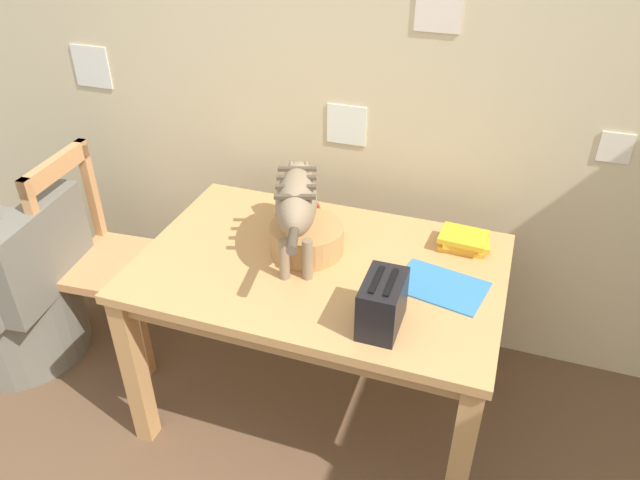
{
  "coord_description": "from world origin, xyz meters",
  "views": [
    {
      "loc": [
        0.53,
        -0.3,
        1.99
      ],
      "look_at": [
        -0.05,
        1.38,
        0.83
      ],
      "focal_mm": 33.88,
      "sensor_mm": 36.0,
      "label": 1
    }
  ],
  "objects_px": {
    "book_stack": "(464,240)",
    "toaster": "(382,304)",
    "coffee_mug": "(300,206)",
    "wooden_chair_near": "(108,259)",
    "magazine": "(441,286)",
    "wicker_basket": "(307,238)",
    "wicker_armchair": "(17,302)",
    "cat": "(297,201)",
    "saucer_bowl": "(300,219)",
    "dining_table": "(320,283)"
  },
  "relations": [
    {
      "from": "coffee_mug",
      "to": "wicker_basket",
      "type": "bearing_deg",
      "value": -62.72
    },
    {
      "from": "saucer_bowl",
      "to": "coffee_mug",
      "type": "bearing_deg",
      "value": 0.0
    },
    {
      "from": "wicker_basket",
      "to": "wicker_armchair",
      "type": "distance_m",
      "value": 1.44
    },
    {
      "from": "dining_table",
      "to": "saucer_bowl",
      "type": "distance_m",
      "value": 0.31
    },
    {
      "from": "wicker_basket",
      "to": "wooden_chair_near",
      "type": "bearing_deg",
      "value": 177.96
    },
    {
      "from": "cat",
      "to": "toaster",
      "type": "xyz_separation_m",
      "value": [
        0.39,
        -0.29,
        -0.14
      ]
    },
    {
      "from": "toaster",
      "to": "coffee_mug",
      "type": "bearing_deg",
      "value": 132.76
    },
    {
      "from": "magazine",
      "to": "coffee_mug",
      "type": "bearing_deg",
      "value": 169.99
    },
    {
      "from": "magazine",
      "to": "toaster",
      "type": "height_order",
      "value": "toaster"
    },
    {
      "from": "magazine",
      "to": "wooden_chair_near",
      "type": "xyz_separation_m",
      "value": [
        -1.47,
        0.09,
        -0.29
      ]
    },
    {
      "from": "book_stack",
      "to": "saucer_bowl",
      "type": "bearing_deg",
      "value": -176.46
    },
    {
      "from": "book_stack",
      "to": "wooden_chair_near",
      "type": "distance_m",
      "value": 1.55
    },
    {
      "from": "saucer_bowl",
      "to": "cat",
      "type": "bearing_deg",
      "value": -71.32
    },
    {
      "from": "wicker_basket",
      "to": "cat",
      "type": "bearing_deg",
      "value": -139.93
    },
    {
      "from": "magazine",
      "to": "book_stack",
      "type": "xyz_separation_m",
      "value": [
        0.04,
        0.27,
        0.03
      ]
    },
    {
      "from": "magazine",
      "to": "book_stack",
      "type": "distance_m",
      "value": 0.28
    },
    {
      "from": "cat",
      "to": "coffee_mug",
      "type": "bearing_deg",
      "value": 89.11
    },
    {
      "from": "coffee_mug",
      "to": "magazine",
      "type": "distance_m",
      "value": 0.65
    },
    {
      "from": "dining_table",
      "to": "saucer_bowl",
      "type": "xyz_separation_m",
      "value": [
        -0.17,
        0.24,
        0.11
      ]
    },
    {
      "from": "cat",
      "to": "wooden_chair_near",
      "type": "xyz_separation_m",
      "value": [
        -0.94,
        0.06,
        -0.5
      ]
    },
    {
      "from": "cat",
      "to": "wooden_chair_near",
      "type": "height_order",
      "value": "cat"
    },
    {
      "from": "coffee_mug",
      "to": "wicker_basket",
      "type": "relative_size",
      "value": 0.48
    },
    {
      "from": "wicker_armchair",
      "to": "coffee_mug",
      "type": "bearing_deg",
      "value": -80.36
    },
    {
      "from": "dining_table",
      "to": "wooden_chair_near",
      "type": "height_order",
      "value": "wooden_chair_near"
    },
    {
      "from": "toaster",
      "to": "magazine",
      "type": "bearing_deg",
      "value": 60.3
    },
    {
      "from": "wicker_armchair",
      "to": "saucer_bowl",
      "type": "bearing_deg",
      "value": -80.32
    },
    {
      "from": "coffee_mug",
      "to": "book_stack",
      "type": "distance_m",
      "value": 0.64
    },
    {
      "from": "cat",
      "to": "toaster",
      "type": "bearing_deg",
      "value": -55.43
    },
    {
      "from": "book_stack",
      "to": "wicker_armchair",
      "type": "distance_m",
      "value": 1.98
    },
    {
      "from": "coffee_mug",
      "to": "dining_table",
      "type": "bearing_deg",
      "value": -55.36
    },
    {
      "from": "coffee_mug",
      "to": "toaster",
      "type": "height_order",
      "value": "toaster"
    },
    {
      "from": "toaster",
      "to": "wicker_armchair",
      "type": "xyz_separation_m",
      "value": [
        -1.69,
        0.13,
        -0.54
      ]
    },
    {
      "from": "wooden_chair_near",
      "to": "toaster",
      "type": "bearing_deg",
      "value": 70.87
    },
    {
      "from": "coffee_mug",
      "to": "wooden_chair_near",
      "type": "height_order",
      "value": "wooden_chair_near"
    },
    {
      "from": "coffee_mug",
      "to": "book_stack",
      "type": "relative_size",
      "value": 0.68
    },
    {
      "from": "cat",
      "to": "wicker_armchair",
      "type": "relative_size",
      "value": 0.8
    },
    {
      "from": "dining_table",
      "to": "toaster",
      "type": "distance_m",
      "value": 0.42
    },
    {
      "from": "coffee_mug",
      "to": "toaster",
      "type": "relative_size",
      "value": 0.65
    },
    {
      "from": "saucer_bowl",
      "to": "wooden_chair_near",
      "type": "bearing_deg",
      "value": -170.7
    },
    {
      "from": "coffee_mug",
      "to": "magazine",
      "type": "bearing_deg",
      "value": -21.28
    },
    {
      "from": "book_stack",
      "to": "toaster",
      "type": "height_order",
      "value": "toaster"
    },
    {
      "from": "cat",
      "to": "toaster",
      "type": "height_order",
      "value": "cat"
    },
    {
      "from": "coffee_mug",
      "to": "book_stack",
      "type": "xyz_separation_m",
      "value": [
        0.64,
        0.04,
        -0.05
      ]
    },
    {
      "from": "toaster",
      "to": "cat",
      "type": "bearing_deg",
      "value": 143.24
    },
    {
      "from": "book_stack",
      "to": "toaster",
      "type": "xyz_separation_m",
      "value": [
        -0.18,
        -0.53,
        0.06
      ]
    },
    {
      "from": "book_stack",
      "to": "coffee_mug",
      "type": "bearing_deg",
      "value": -176.44
    },
    {
      "from": "coffee_mug",
      "to": "wooden_chair_near",
      "type": "bearing_deg",
      "value": -170.74
    },
    {
      "from": "dining_table",
      "to": "wooden_chair_near",
      "type": "distance_m",
      "value": 1.06
    },
    {
      "from": "saucer_bowl",
      "to": "toaster",
      "type": "xyz_separation_m",
      "value": [
        0.46,
        -0.49,
        0.07
      ]
    },
    {
      "from": "dining_table",
      "to": "wooden_chair_near",
      "type": "bearing_deg",
      "value": 174.83
    }
  ]
}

